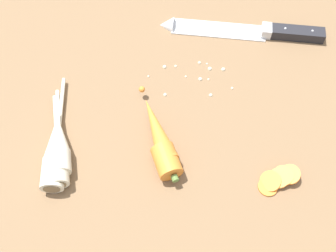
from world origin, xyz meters
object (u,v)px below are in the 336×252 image
object	(u,v)px
whole_carrot	(160,139)
parsnip_mid_right	(59,143)
chefs_knife	(238,30)
carrot_slice_stack	(278,179)
parsnip_mid_left	(56,154)
parsnip_front	(56,149)

from	to	relation	value
whole_carrot	parsnip_mid_right	world-z (taller)	whole_carrot
chefs_knife	whole_carrot	distance (cm)	31.55
parsnip_mid_right	carrot_slice_stack	distance (cm)	38.56
whole_carrot	parsnip_mid_right	bearing A→B (deg)	-175.29
chefs_knife	parsnip_mid_left	xyz separation A→B (cm)	(-33.48, -30.89, 1.33)
chefs_knife	parsnip_mid_right	distance (cm)	44.15
parsnip_mid_left	carrot_slice_stack	bearing A→B (deg)	-4.53
chefs_knife	parsnip_mid_right	size ratio (longest dim) A/B	1.96
chefs_knife	carrot_slice_stack	bearing A→B (deg)	-81.86
parsnip_front	carrot_slice_stack	bearing A→B (deg)	-5.98
whole_carrot	parsnip_front	size ratio (longest dim) A/B	0.82
whole_carrot	carrot_slice_stack	size ratio (longest dim) A/B	2.64
carrot_slice_stack	parsnip_front	bearing A→B (deg)	174.02
parsnip_front	parsnip_mid_left	xyz separation A→B (cm)	(0.23, -1.01, 0.00)
parsnip_front	parsnip_mid_left	size ratio (longest dim) A/B	1.28
chefs_knife	parsnip_mid_right	bearing A→B (deg)	-139.12
parsnip_front	carrot_slice_stack	distance (cm)	38.79
whole_carrot	parsnip_front	bearing A→B (deg)	-172.26
parsnip_front	parsnip_mid_left	world-z (taller)	same
whole_carrot	parsnip_mid_left	bearing A→B (deg)	-169.03
whole_carrot	parsnip_mid_right	distance (cm)	17.88
parsnip_mid_left	chefs_knife	bearing A→B (deg)	42.69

